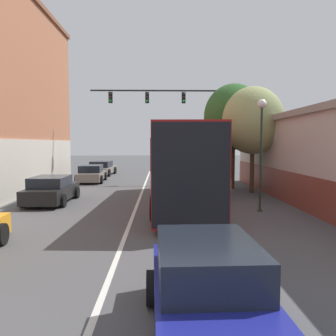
# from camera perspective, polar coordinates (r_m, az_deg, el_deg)

# --- Properties ---
(lane_center_line) EXTENTS (0.14, 40.33, 0.01)m
(lane_center_line) POSITION_cam_1_polar(r_m,az_deg,el_deg) (14.77, -5.77, -7.33)
(lane_center_line) COLOR silver
(lane_center_line) RESTS_ON ground_plane
(bus) EXTENTS (3.20, 11.74, 3.71)m
(bus) POSITION_cam_1_polar(r_m,az_deg,el_deg) (15.94, 2.97, 1.06)
(bus) COLOR maroon
(bus) RESTS_ON ground_plane
(hatchback_foreground) EXTENTS (1.98, 4.00, 1.50)m
(hatchback_foreground) POSITION_cam_1_polar(r_m,az_deg,el_deg) (5.27, 7.07, -21.32)
(hatchback_foreground) COLOR navy
(hatchback_foreground) RESTS_ON ground_plane
(parked_car_left_near) EXTENTS (2.15, 4.18, 1.31)m
(parked_car_left_near) POSITION_cam_1_polar(r_m,az_deg,el_deg) (25.89, -13.19, -1.01)
(parked_car_left_near) COLOR slate
(parked_car_left_near) RESTS_ON ground_plane
(parked_car_left_far) EXTENTS (2.06, 4.16, 1.34)m
(parked_car_left_far) POSITION_cam_1_polar(r_m,az_deg,el_deg) (17.46, -19.62, -3.62)
(parked_car_left_far) COLOR black
(parked_car_left_far) RESTS_ON ground_plane
(parked_car_left_distant) EXTENTS (2.29, 4.59, 1.33)m
(parked_car_left_distant) POSITION_cam_1_polar(r_m,az_deg,el_deg) (31.34, -11.44, -0.05)
(parked_car_left_distant) COLOR slate
(parked_car_left_distant) RESTS_ON ground_plane
(traffic_signal_gantry) EXTENTS (9.92, 0.36, 7.18)m
(traffic_signal_gantry) POSITION_cam_1_polar(r_m,az_deg,el_deg) (24.73, 2.04, 9.90)
(traffic_signal_gantry) COLOR black
(traffic_signal_gantry) RESTS_ON ground_plane
(street_lamp) EXTENTS (0.39, 0.39, 4.87)m
(street_lamp) POSITION_cam_1_polar(r_m,az_deg,el_deg) (14.76, 15.93, 5.03)
(street_lamp) COLOR #233323
(street_lamp) RESTS_ON ground_plane
(street_tree_near) EXTENTS (3.90, 3.51, 6.85)m
(street_tree_near) POSITION_cam_1_polar(r_m,az_deg,el_deg) (22.03, 11.38, 8.69)
(street_tree_near) COLOR #4C3823
(street_tree_near) RESTS_ON ground_plane
(street_tree_far) EXTENTS (3.64, 3.28, 6.34)m
(street_tree_far) POSITION_cam_1_polar(r_m,az_deg,el_deg) (20.30, 14.57, 7.98)
(street_tree_far) COLOR #4C3823
(street_tree_far) RESTS_ON ground_plane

